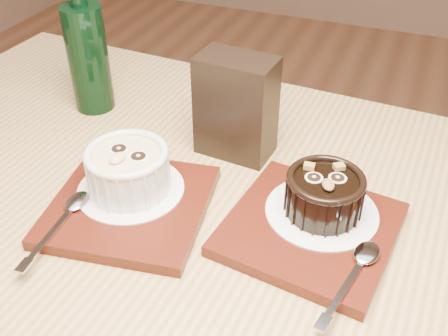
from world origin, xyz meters
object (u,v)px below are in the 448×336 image
(ramekin_white, at_px, (128,168))
(condiment_stand, at_px, (236,107))
(tray_left, at_px, (130,206))
(table, at_px, (224,303))
(tray_right, at_px, (310,229))
(ramekin_dark, at_px, (324,193))
(green_bottle, at_px, (88,55))

(ramekin_white, bearing_deg, condiment_stand, 70.81)
(condiment_stand, bearing_deg, tray_left, -113.67)
(table, distance_m, tray_right, 0.14)
(tray_right, bearing_deg, tray_left, -169.14)
(table, bearing_deg, ramekin_dark, 43.90)
(tray_left, bearing_deg, tray_right, 10.86)
(green_bottle, bearing_deg, condiment_stand, -7.60)
(table, relative_size, tray_left, 6.92)
(tray_left, distance_m, condiment_stand, 0.19)
(green_bottle, bearing_deg, table, -35.44)
(tray_left, relative_size, tray_right, 1.00)
(ramekin_dark, relative_size, condiment_stand, 0.63)
(tray_right, bearing_deg, ramekin_dark, 74.90)
(ramekin_dark, bearing_deg, condiment_stand, 124.65)
(tray_left, xyz_separation_m, condiment_stand, (0.07, 0.17, 0.06))
(tray_right, xyz_separation_m, green_bottle, (-0.39, 0.16, 0.08))
(green_bottle, bearing_deg, tray_left, -48.35)
(tray_right, bearing_deg, condiment_stand, 137.82)
(condiment_stand, height_order, green_bottle, green_bottle)
(tray_left, relative_size, condiment_stand, 1.29)
(table, height_order, ramekin_dark, ramekin_dark)
(tray_right, height_order, green_bottle, green_bottle)
(ramekin_white, bearing_deg, tray_right, 15.44)
(condiment_stand, relative_size, green_bottle, 0.62)
(tray_left, distance_m, green_bottle, 0.28)
(table, xyz_separation_m, green_bottle, (-0.31, 0.22, 0.18))
(tray_left, relative_size, ramekin_dark, 2.03)
(table, distance_m, green_bottle, 0.42)
(table, relative_size, ramekin_white, 12.57)
(ramekin_dark, distance_m, condiment_stand, 0.18)
(ramekin_white, relative_size, tray_right, 0.55)
(tray_right, bearing_deg, green_bottle, 157.76)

